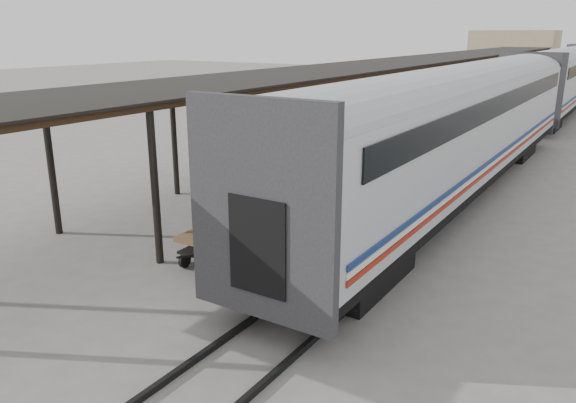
# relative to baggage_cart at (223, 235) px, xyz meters

# --- Properties ---
(ground) EXTENTS (160.00, 160.00, 0.00)m
(ground) POSITION_rel_baggage_cart_xyz_m (0.12, 0.93, -0.65)
(ground) COLOR slate
(ground) RESTS_ON ground
(train) EXTENTS (3.45, 76.01, 4.01)m
(train) POSITION_rel_baggage_cart_xyz_m (3.32, 34.72, 2.04)
(train) COLOR silver
(train) RESTS_ON ground
(canopy) EXTENTS (4.90, 64.30, 4.15)m
(canopy) POSITION_rel_baggage_cart_xyz_m (-3.28, 24.93, 3.36)
(canopy) COLOR #422B19
(canopy) RESTS_ON ground
(rails) EXTENTS (1.54, 150.00, 0.12)m
(rails) POSITION_rel_baggage_cart_xyz_m (3.32, 34.93, -0.59)
(rails) COLOR black
(rails) RESTS_ON ground
(building_left) EXTENTS (12.00, 8.00, 6.00)m
(building_left) POSITION_rel_baggage_cart_xyz_m (-9.88, 82.93, 2.35)
(building_left) COLOR tan
(building_left) RESTS_ON ground
(baggage_cart) EXTENTS (1.34, 2.45, 0.86)m
(baggage_cart) POSITION_rel_baggage_cart_xyz_m (0.00, 0.00, 0.00)
(baggage_cart) COLOR brown
(baggage_cart) RESTS_ON ground
(suitcase_stack) EXTENTS (1.29, 1.22, 0.58)m
(suitcase_stack) POSITION_rel_baggage_cart_xyz_m (-0.13, 0.32, 0.41)
(suitcase_stack) COLOR #39393C
(suitcase_stack) RESTS_ON baggage_cart
(luggage_tug) EXTENTS (1.51, 1.90, 1.46)m
(luggage_tug) POSITION_rel_baggage_cart_xyz_m (-2.58, 20.85, 0.02)
(luggage_tug) COLOR #99230D
(luggage_tug) RESTS_ON ground
(porter) EXTENTS (0.60, 0.79, 1.94)m
(porter) POSITION_rel_baggage_cart_xyz_m (0.25, -0.65, 1.18)
(porter) COLOR navy
(porter) RESTS_ON baggage_cart
(pedestrian) EXTENTS (1.15, 0.71, 1.84)m
(pedestrian) POSITION_rel_baggage_cart_xyz_m (-1.63, 13.29, 0.27)
(pedestrian) COLOR black
(pedestrian) RESTS_ON ground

